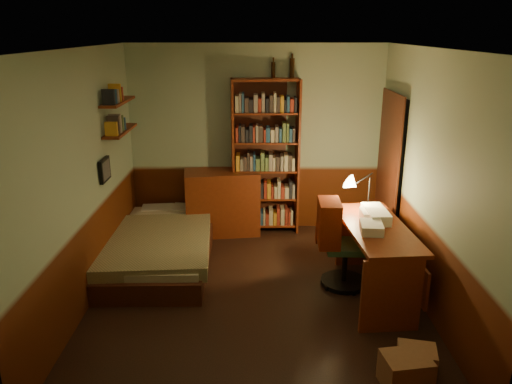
{
  "coord_description": "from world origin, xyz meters",
  "views": [
    {
      "loc": [
        0.0,
        -4.85,
        2.77
      ],
      "look_at": [
        0.0,
        0.25,
        1.1
      ],
      "focal_mm": 35.0,
      "sensor_mm": 36.0,
      "label": 1
    }
  ],
  "objects_px": {
    "dresser": "(222,202)",
    "desk": "(374,260)",
    "mini_stereo": "(247,164)",
    "office_chair": "(346,243)",
    "bookshelf": "(265,158)",
    "cardboard_box_b": "(416,360)",
    "cardboard_box_a": "(406,372)",
    "bed": "(160,236)",
    "desk_lamp": "(370,180)"
  },
  "relations": [
    {
      "from": "dresser",
      "to": "desk",
      "type": "bearing_deg",
      "value": -52.28
    },
    {
      "from": "mini_stereo",
      "to": "office_chair",
      "type": "relative_size",
      "value": 0.27
    },
    {
      "from": "bookshelf",
      "to": "office_chair",
      "type": "relative_size",
      "value": 2.12
    },
    {
      "from": "office_chair",
      "to": "bookshelf",
      "type": "bearing_deg",
      "value": 120.06
    },
    {
      "from": "bookshelf",
      "to": "desk",
      "type": "relative_size",
      "value": 1.45
    },
    {
      "from": "bookshelf",
      "to": "office_chair",
      "type": "distance_m",
      "value": 1.93
    },
    {
      "from": "bookshelf",
      "to": "desk",
      "type": "xyz_separation_m",
      "value": [
        1.15,
        -1.83,
        -0.68
      ]
    },
    {
      "from": "office_chair",
      "to": "cardboard_box_b",
      "type": "distance_m",
      "value": 1.61
    },
    {
      "from": "dresser",
      "to": "mini_stereo",
      "type": "xyz_separation_m",
      "value": [
        0.35,
        0.13,
        0.53
      ]
    },
    {
      "from": "cardboard_box_a",
      "to": "bed",
      "type": "bearing_deg",
      "value": 135.74
    },
    {
      "from": "desk_lamp",
      "to": "cardboard_box_a",
      "type": "relative_size",
      "value": 1.75
    },
    {
      "from": "dresser",
      "to": "cardboard_box_a",
      "type": "bearing_deg",
      "value": -69.96
    },
    {
      "from": "office_chair",
      "to": "desk",
      "type": "bearing_deg",
      "value": -34.66
    },
    {
      "from": "desk_lamp",
      "to": "office_chair",
      "type": "height_order",
      "value": "desk_lamp"
    },
    {
      "from": "desk",
      "to": "cardboard_box_b",
      "type": "distance_m",
      "value": 1.35
    },
    {
      "from": "mini_stereo",
      "to": "cardboard_box_b",
      "type": "xyz_separation_m",
      "value": [
        1.48,
        -3.18,
        -0.87
      ]
    },
    {
      "from": "dresser",
      "to": "cardboard_box_a",
      "type": "height_order",
      "value": "dresser"
    },
    {
      "from": "dresser",
      "to": "cardboard_box_b",
      "type": "height_order",
      "value": "dresser"
    },
    {
      "from": "mini_stereo",
      "to": "cardboard_box_b",
      "type": "distance_m",
      "value": 3.62
    },
    {
      "from": "office_chair",
      "to": "bed",
      "type": "bearing_deg",
      "value": 165.61
    },
    {
      "from": "mini_stereo",
      "to": "bookshelf",
      "type": "xyz_separation_m",
      "value": [
        0.25,
        -0.04,
        0.1
      ]
    },
    {
      "from": "bookshelf",
      "to": "office_chair",
      "type": "xyz_separation_m",
      "value": [
        0.87,
        -1.62,
        -0.57
      ]
    },
    {
      "from": "bed",
      "to": "desk",
      "type": "distance_m",
      "value": 2.6
    },
    {
      "from": "bookshelf",
      "to": "desk_lamp",
      "type": "relative_size",
      "value": 3.34
    },
    {
      "from": "bookshelf",
      "to": "cardboard_box_a",
      "type": "relative_size",
      "value": 5.83
    },
    {
      "from": "bed",
      "to": "cardboard_box_b",
      "type": "distance_m",
      "value": 3.34
    },
    {
      "from": "dresser",
      "to": "desk_lamp",
      "type": "height_order",
      "value": "desk_lamp"
    },
    {
      "from": "mini_stereo",
      "to": "desk_lamp",
      "type": "bearing_deg",
      "value": -24.74
    },
    {
      "from": "office_chair",
      "to": "cardboard_box_b",
      "type": "bearing_deg",
      "value": -74.92
    },
    {
      "from": "bookshelf",
      "to": "desk",
      "type": "distance_m",
      "value": 2.26
    },
    {
      "from": "desk",
      "to": "desk_lamp",
      "type": "distance_m",
      "value": 0.96
    },
    {
      "from": "desk",
      "to": "desk_lamp",
      "type": "height_order",
      "value": "desk_lamp"
    },
    {
      "from": "desk_lamp",
      "to": "cardboard_box_a",
      "type": "bearing_deg",
      "value": -68.88
    },
    {
      "from": "dresser",
      "to": "office_chair",
      "type": "height_order",
      "value": "office_chair"
    },
    {
      "from": "mini_stereo",
      "to": "desk",
      "type": "xyz_separation_m",
      "value": [
        1.4,
        -1.87,
        -0.58
      ]
    },
    {
      "from": "desk",
      "to": "desk_lamp",
      "type": "bearing_deg",
      "value": 81.85
    },
    {
      "from": "dresser",
      "to": "mini_stereo",
      "type": "relative_size",
      "value": 3.68
    },
    {
      "from": "bookshelf",
      "to": "cardboard_box_b",
      "type": "distance_m",
      "value": 3.51
    },
    {
      "from": "cardboard_box_a",
      "to": "dresser",
      "type": "bearing_deg",
      "value": 117.49
    },
    {
      "from": "bed",
      "to": "office_chair",
      "type": "distance_m",
      "value": 2.29
    },
    {
      "from": "bed",
      "to": "mini_stereo",
      "type": "relative_size",
      "value": 8.0
    },
    {
      "from": "office_chair",
      "to": "cardboard_box_a",
      "type": "xyz_separation_m",
      "value": [
        0.21,
        -1.7,
        -0.37
      ]
    },
    {
      "from": "cardboard_box_a",
      "to": "cardboard_box_b",
      "type": "relative_size",
      "value": 1.18
    },
    {
      "from": "mini_stereo",
      "to": "desk_lamp",
      "type": "relative_size",
      "value": 0.43
    },
    {
      "from": "mini_stereo",
      "to": "cardboard_box_a",
      "type": "distance_m",
      "value": 3.72
    },
    {
      "from": "bed",
      "to": "cardboard_box_b",
      "type": "height_order",
      "value": "bed"
    },
    {
      "from": "desk",
      "to": "office_chair",
      "type": "relative_size",
      "value": 1.46
    },
    {
      "from": "cardboard_box_a",
      "to": "mini_stereo",
      "type": "bearing_deg",
      "value": 111.66
    },
    {
      "from": "bed",
      "to": "cardboard_box_a",
      "type": "relative_size",
      "value": 6.0
    },
    {
      "from": "desk_lamp",
      "to": "dresser",
      "type": "bearing_deg",
      "value": 172.12
    }
  ]
}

